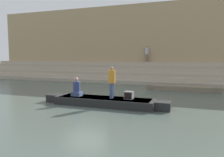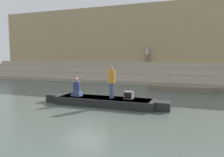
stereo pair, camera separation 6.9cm
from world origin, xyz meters
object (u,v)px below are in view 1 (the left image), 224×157
object	(u,v)px
rowboat_main	(104,101)
tv_set	(129,95)
moored_boat_shore	(182,88)
mooring_post	(112,88)
person_rowing	(77,89)
person_on_steps	(147,53)
person_standing	(112,80)

from	to	relation	value
rowboat_main	tv_set	distance (m)	1.37
moored_boat_shore	mooring_post	distance (m)	5.84
rowboat_main	person_rowing	bearing A→B (deg)	-177.59
person_rowing	mooring_post	distance (m)	3.00
tv_set	moored_boat_shore	size ratio (longest dim) A/B	0.08
person_on_steps	tv_set	bearing A→B (deg)	-121.39
rowboat_main	mooring_post	xyz separation A→B (m)	(-0.57, 2.75, 0.31)
moored_boat_shore	person_rowing	bearing A→B (deg)	-126.12
rowboat_main	person_rowing	xyz separation A→B (m)	(-1.60, -0.06, 0.59)
person_standing	rowboat_main	bearing A→B (deg)	167.51
rowboat_main	person_on_steps	bearing A→B (deg)	90.73
rowboat_main	person_standing	bearing A→B (deg)	0.61
person_standing	mooring_post	world-z (taller)	person_standing
person_standing	mooring_post	distance (m)	3.03
person_rowing	person_on_steps	bearing A→B (deg)	74.80
moored_boat_shore	person_standing	bearing A→B (deg)	-114.16
rowboat_main	mooring_post	distance (m)	2.82
person_on_steps	mooring_post	bearing A→B (deg)	-131.07
person_rowing	mooring_post	world-z (taller)	person_rowing
person_standing	mooring_post	xyz separation A→B (m)	(-0.98, 2.75, -0.82)
moored_boat_shore	tv_set	bearing A→B (deg)	-107.99
moored_boat_shore	person_on_steps	size ratio (longest dim) A/B	3.20
person_on_steps	person_rowing	bearing A→B (deg)	-135.20
tv_set	mooring_post	distance (m)	3.24
mooring_post	tv_set	bearing A→B (deg)	-54.59
person_standing	moored_boat_shore	world-z (taller)	person_standing
moored_boat_shore	person_on_steps	xyz separation A→B (m)	(-3.76, 5.28, 2.79)
person_standing	tv_set	xyz separation A→B (m)	(0.89, 0.11, -0.74)
person_standing	mooring_post	size ratio (longest dim) A/B	1.55
rowboat_main	tv_set	bearing A→B (deg)	5.19
tv_set	person_on_steps	distance (m)	12.22
rowboat_main	person_on_steps	xyz separation A→B (m)	(-0.07, 12.02, 2.77)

